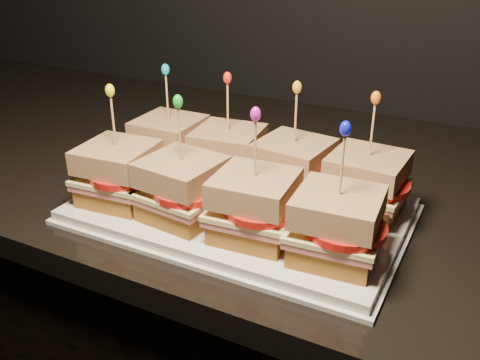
% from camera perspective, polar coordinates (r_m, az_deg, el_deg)
% --- Properties ---
extents(cabinet, '(2.46, 0.68, 0.84)m').
position_cam_1_polar(cabinet, '(1.27, -10.24, -15.07)').
color(cabinet, black).
rests_on(cabinet, ground).
extents(granite_slab, '(2.50, 0.72, 0.04)m').
position_cam_1_polar(granite_slab, '(1.04, -12.09, 3.69)').
color(granite_slab, black).
rests_on(granite_slab, cabinet).
extents(platter, '(0.43, 0.26, 0.02)m').
position_cam_1_polar(platter, '(0.73, 0.00, -3.28)').
color(platter, white).
rests_on(platter, granite_slab).
extents(platter_rim, '(0.44, 0.28, 0.01)m').
position_cam_1_polar(platter_rim, '(0.73, 0.00, -3.69)').
color(platter_rim, white).
rests_on(platter_rim, granite_slab).
extents(sandwich_0_bread_bot, '(0.09, 0.09, 0.02)m').
position_cam_1_polar(sandwich_0_bread_bot, '(0.84, -7.38, 2.14)').
color(sandwich_0_bread_bot, brown).
rests_on(sandwich_0_bread_bot, platter).
extents(sandwich_0_ham, '(0.10, 0.10, 0.01)m').
position_cam_1_polar(sandwich_0_ham, '(0.83, -7.45, 3.18)').
color(sandwich_0_ham, '#BF655A').
rests_on(sandwich_0_ham, sandwich_0_bread_bot).
extents(sandwich_0_cheese, '(0.10, 0.10, 0.01)m').
position_cam_1_polar(sandwich_0_cheese, '(0.83, -7.47, 3.63)').
color(sandwich_0_cheese, '#EFE695').
rests_on(sandwich_0_cheese, sandwich_0_ham).
extents(sandwich_0_tomato, '(0.09, 0.09, 0.01)m').
position_cam_1_polar(sandwich_0_tomato, '(0.81, -7.04, 3.84)').
color(sandwich_0_tomato, red).
rests_on(sandwich_0_tomato, sandwich_0_cheese).
extents(sandwich_0_bread_top, '(0.09, 0.09, 0.03)m').
position_cam_1_polar(sandwich_0_bread_top, '(0.82, -7.58, 5.43)').
color(sandwich_0_bread_top, '#612D12').
rests_on(sandwich_0_bread_top, sandwich_0_tomato).
extents(sandwich_0_pick, '(0.00, 0.00, 0.09)m').
position_cam_1_polar(sandwich_0_pick, '(0.80, -7.77, 8.48)').
color(sandwich_0_pick, tan).
rests_on(sandwich_0_pick, sandwich_0_bread_top).
extents(sandwich_0_frill, '(0.01, 0.01, 0.02)m').
position_cam_1_polar(sandwich_0_frill, '(0.79, -7.96, 11.60)').
color(sandwich_0_frill, '#0E9DB3').
rests_on(sandwich_0_frill, sandwich_0_pick).
extents(sandwich_1_bread_bot, '(0.10, 0.10, 0.02)m').
position_cam_1_polar(sandwich_1_bread_bot, '(0.79, -1.25, 0.81)').
color(sandwich_1_bread_bot, brown).
rests_on(sandwich_1_bread_bot, platter).
extents(sandwich_1_ham, '(0.11, 0.11, 0.01)m').
position_cam_1_polar(sandwich_1_ham, '(0.78, -1.26, 1.91)').
color(sandwich_1_ham, '#BF655A').
rests_on(sandwich_1_ham, sandwich_1_bread_bot).
extents(sandwich_1_cheese, '(0.11, 0.11, 0.01)m').
position_cam_1_polar(sandwich_1_cheese, '(0.78, -1.26, 2.39)').
color(sandwich_1_cheese, '#EFE695').
rests_on(sandwich_1_cheese, sandwich_1_ham).
extents(sandwich_1_tomato, '(0.09, 0.09, 0.01)m').
position_cam_1_polar(sandwich_1_tomato, '(0.76, -0.69, 2.58)').
color(sandwich_1_tomato, red).
rests_on(sandwich_1_tomato, sandwich_1_cheese).
extents(sandwich_1_bread_top, '(0.10, 0.10, 0.03)m').
position_cam_1_polar(sandwich_1_bread_top, '(0.77, -1.28, 4.28)').
color(sandwich_1_bread_top, '#612D12').
rests_on(sandwich_1_bread_top, sandwich_1_tomato).
extents(sandwich_1_pick, '(0.00, 0.00, 0.09)m').
position_cam_1_polar(sandwich_1_pick, '(0.75, -1.32, 7.52)').
color(sandwich_1_pick, tan).
rests_on(sandwich_1_pick, sandwich_1_bread_top).
extents(sandwich_1_frill, '(0.01, 0.01, 0.02)m').
position_cam_1_polar(sandwich_1_frill, '(0.74, -1.35, 10.84)').
color(sandwich_1_frill, red).
rests_on(sandwich_1_frill, sandwich_1_pick).
extents(sandwich_2_bread_bot, '(0.10, 0.10, 0.02)m').
position_cam_1_polar(sandwich_2_bread_bot, '(0.75, 5.61, -0.68)').
color(sandwich_2_bread_bot, brown).
rests_on(sandwich_2_bread_bot, platter).
extents(sandwich_2_ham, '(0.11, 0.11, 0.01)m').
position_cam_1_polar(sandwich_2_ham, '(0.74, 5.67, 0.46)').
color(sandwich_2_ham, '#BF655A').
rests_on(sandwich_2_ham, sandwich_2_bread_bot).
extents(sandwich_2_cheese, '(0.11, 0.11, 0.01)m').
position_cam_1_polar(sandwich_2_cheese, '(0.74, 5.69, 0.95)').
color(sandwich_2_cheese, '#EFE695').
rests_on(sandwich_2_cheese, sandwich_2_ham).
extents(sandwich_2_tomato, '(0.09, 0.09, 0.01)m').
position_cam_1_polar(sandwich_2_tomato, '(0.73, 6.41, 1.14)').
color(sandwich_2_tomato, red).
rests_on(sandwich_2_tomato, sandwich_2_cheese).
extents(sandwich_2_bread_top, '(0.10, 0.10, 0.03)m').
position_cam_1_polar(sandwich_2_bread_top, '(0.73, 5.78, 2.93)').
color(sandwich_2_bread_top, '#612D12').
rests_on(sandwich_2_bread_top, sandwich_2_tomato).
extents(sandwich_2_pick, '(0.00, 0.00, 0.09)m').
position_cam_1_polar(sandwich_2_pick, '(0.71, 5.94, 6.33)').
color(sandwich_2_pick, tan).
rests_on(sandwich_2_pick, sandwich_2_bread_top).
extents(sandwich_2_frill, '(0.01, 0.01, 0.02)m').
position_cam_1_polar(sandwich_2_frill, '(0.70, 6.11, 9.82)').
color(sandwich_2_frill, '#FEA521').
rests_on(sandwich_2_frill, sandwich_2_pick).
extents(sandwich_3_bread_bot, '(0.09, 0.09, 0.02)m').
position_cam_1_polar(sandwich_3_bread_bot, '(0.72, 13.10, -2.30)').
color(sandwich_3_bread_bot, brown).
rests_on(sandwich_3_bread_bot, platter).
extents(sandwich_3_ham, '(0.10, 0.10, 0.01)m').
position_cam_1_polar(sandwich_3_ham, '(0.71, 13.23, -1.13)').
color(sandwich_3_ham, '#BF655A').
rests_on(sandwich_3_ham, sandwich_3_bread_bot).
extents(sandwich_3_cheese, '(0.11, 0.10, 0.01)m').
position_cam_1_polar(sandwich_3_cheese, '(0.71, 13.29, -0.63)').
color(sandwich_3_cheese, '#EFE695').
rests_on(sandwich_3_cheese, sandwich_3_ham).
extents(sandwich_3_tomato, '(0.09, 0.09, 0.01)m').
position_cam_1_polar(sandwich_3_tomato, '(0.70, 14.16, -0.46)').
color(sandwich_3_tomato, red).
rests_on(sandwich_3_tomato, sandwich_3_cheese).
extents(sandwich_3_bread_top, '(0.10, 0.10, 0.03)m').
position_cam_1_polar(sandwich_3_bread_top, '(0.70, 13.51, 1.40)').
color(sandwich_3_bread_top, '#612D12').
rests_on(sandwich_3_bread_top, sandwich_3_tomato).
extents(sandwich_3_pick, '(0.00, 0.00, 0.09)m').
position_cam_1_polar(sandwich_3_pick, '(0.68, 13.89, 4.89)').
color(sandwich_3_pick, tan).
rests_on(sandwich_3_pick, sandwich_3_bread_top).
extents(sandwich_3_frill, '(0.01, 0.01, 0.02)m').
position_cam_1_polar(sandwich_3_frill, '(0.67, 14.30, 8.50)').
color(sandwich_3_frill, orange).
rests_on(sandwich_3_frill, sandwich_3_pick).
extents(sandwich_4_bread_bot, '(0.10, 0.10, 0.02)m').
position_cam_1_polar(sandwich_4_bread_bot, '(0.75, -12.61, -1.17)').
color(sandwich_4_bread_bot, brown).
rests_on(sandwich_4_bread_bot, platter).
extents(sandwich_4_ham, '(0.11, 0.10, 0.01)m').
position_cam_1_polar(sandwich_4_ham, '(0.74, -12.73, -0.04)').
color(sandwich_4_ham, '#BF655A').
rests_on(sandwich_4_ham, sandwich_4_bread_bot).
extents(sandwich_4_cheese, '(0.11, 0.10, 0.01)m').
position_cam_1_polar(sandwich_4_cheese, '(0.74, -12.78, 0.45)').
color(sandwich_4_cheese, '#EFE695').
rests_on(sandwich_4_cheese, sandwich_4_ham).
extents(sandwich_4_tomato, '(0.09, 0.09, 0.01)m').
position_cam_1_polar(sandwich_4_tomato, '(0.72, -12.40, 0.63)').
color(sandwich_4_tomato, red).
rests_on(sandwich_4_tomato, sandwich_4_cheese).
extents(sandwich_4_bread_top, '(0.10, 0.10, 0.03)m').
position_cam_1_polar(sandwich_4_bread_top, '(0.73, -12.98, 2.42)').
color(sandwich_4_bread_top, '#612D12').
rests_on(sandwich_4_bread_top, sandwich_4_tomato).
extents(sandwich_4_pick, '(0.00, 0.00, 0.09)m').
position_cam_1_polar(sandwich_4_pick, '(0.71, -13.34, 5.79)').
color(sandwich_4_pick, tan).
rests_on(sandwich_4_pick, sandwich_4_bread_top).
extents(sandwich_4_frill, '(0.01, 0.01, 0.02)m').
position_cam_1_polar(sandwich_4_frill, '(0.70, -13.71, 9.27)').
color(sandwich_4_frill, yellow).
rests_on(sandwich_4_frill, sandwich_4_pick).
extents(sandwich_5_bread_bot, '(0.10, 0.10, 0.02)m').
position_cam_1_polar(sandwich_5_bread_bot, '(0.69, -6.06, -2.93)').
color(sandwich_5_bread_bot, brown).
rests_on(sandwich_5_bread_bot, platter).
extents(sandwich_5_ham, '(0.11, 0.11, 0.01)m').
position_cam_1_polar(sandwich_5_ham, '(0.69, -6.13, -1.72)').
color(sandwich_5_ham, '#BF655A').
rests_on(sandwich_5_ham, sandwich_5_bread_bot).
extents(sandwich_5_cheese, '(0.11, 0.11, 0.01)m').
position_cam_1_polar(sandwich_5_cheese, '(0.68, -6.15, -1.19)').
color(sandwich_5_cheese, '#EFE695').
rests_on(sandwich_5_cheese, sandwich_5_ham).
extents(sandwich_5_tomato, '(0.09, 0.09, 0.01)m').
position_cam_1_polar(sandwich_5_tomato, '(0.67, -5.60, -1.04)').
color(sandwich_5_tomato, red).
rests_on(sandwich_5_tomato, sandwich_5_cheese).
extents(sandwich_5_bread_top, '(0.10, 0.10, 0.03)m').
position_cam_1_polar(sandwich_5_bread_top, '(0.67, -6.26, 0.91)').
color(sandwich_5_bread_top, '#612D12').
rests_on(sandwich_5_bread_top, sandwich_5_tomato).
extents(sandwich_5_pick, '(0.00, 0.00, 0.09)m').
position_cam_1_polar(sandwich_5_pick, '(0.65, -6.45, 4.55)').
color(sandwich_5_pick, tan).
rests_on(sandwich_5_pick, sandwich_5_bread_top).
extents(sandwich_5_frill, '(0.01, 0.01, 0.02)m').
position_cam_1_polar(sandwich_5_frill, '(0.64, -6.65, 8.32)').
color(sandwich_5_frill, green).
rests_on(sandwich_5_frill, sandwich_5_pick).
extents(sandwich_6_bread_bot, '(0.10, 0.10, 0.02)m').
position_cam_1_polar(sandwich_6_bread_bot, '(0.65, 1.52, -4.90)').
color(sandwich_6_bread_bot, brown).
rests_on(sandwich_6_bread_bot, platter).
extents(sandwich_6_ham, '(0.11, 0.10, 0.01)m').
position_cam_1_polar(sandwich_6_ham, '(0.64, 1.53, -3.63)').
color(sandwich_6_ham, '#BF655A').
rests_on(sandwich_6_ham, sandwich_6_bread_bot).
extents(sandwich_6_cheese, '(0.11, 0.10, 0.01)m').
position_cam_1_polar(sandwich_6_cheese, '(0.64, 1.54, -3.08)').
color(sandwich_6_cheese, '#EFE695').
rests_on(sandwich_6_cheese, sandwich_6_ham).
extents(sandwich_6_tomato, '(0.09, 0.09, 0.01)m').
position_cam_1_polar(sandwich_6_tomato, '(0.62, 2.30, -2.95)').
color(sandwich_6_tomato, red).
rests_on(sandwich_6_tomato, sandwich_6_cheese).
extents(sandwich_6_bread_top, '(0.10, 0.10, 0.03)m').
position_cam_1_polar(sandwich_6_bread_top, '(0.62, 1.57, -0.86)').
color(sandwich_6_bread_top, '#612D12').
rests_on(sandwich_6_bread_top, sandwich_6_tomato).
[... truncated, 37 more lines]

